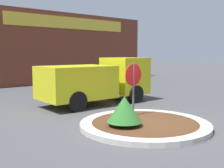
% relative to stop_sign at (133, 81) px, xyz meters
% --- Properties ---
extents(ground_plane, '(120.00, 120.00, 0.00)m').
position_rel_stop_sign_xyz_m(ground_plane, '(-0.42, -0.94, -1.41)').
color(ground_plane, '#474749').
extents(traffic_island, '(4.21, 4.21, 0.16)m').
position_rel_stop_sign_xyz_m(traffic_island, '(-0.42, -0.94, -1.33)').
color(traffic_island, '#BCB7AD').
rests_on(traffic_island, ground_plane).
extents(stop_sign, '(0.78, 0.07, 2.03)m').
position_rel_stop_sign_xyz_m(stop_sign, '(0.00, 0.00, 0.00)').
color(stop_sign, '#4C4C51').
rests_on(stop_sign, ground_plane).
extents(island_shrub, '(1.08, 1.08, 0.91)m').
position_rel_stop_sign_xyz_m(island_shrub, '(-1.24, -0.84, -0.73)').
color(island_shrub, brown).
rests_on(island_shrub, traffic_island).
extents(utility_truck, '(5.34, 2.39, 2.15)m').
position_rel_stop_sign_xyz_m(utility_truck, '(0.96, 3.36, -0.27)').
color(utility_truck, gold).
rests_on(utility_truck, ground_plane).
extents(storefront_building, '(15.33, 6.07, 5.55)m').
position_rel_stop_sign_xyz_m(storefront_building, '(5.38, 15.25, 1.37)').
color(storefront_building, brown).
rests_on(storefront_building, ground_plane).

